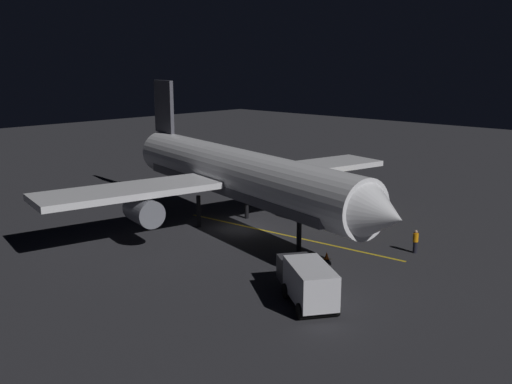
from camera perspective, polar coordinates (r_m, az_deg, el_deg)
name	(u,v)px	position (r m, az deg, el deg)	size (l,w,h in m)	color
ground_plane	(239,230)	(48.32, -1.72, -3.81)	(180.00, 180.00, 0.20)	#2A2A2E
apron_guide_stripe	(286,235)	(46.65, 2.95, -4.29)	(0.24, 20.62, 0.01)	gold
airliner	(235,175)	(47.69, -2.14, 1.74)	(32.34, 36.36, 11.94)	white
baggage_truck	(307,282)	(33.71, 5.09, -8.88)	(5.06, 6.11, 2.46)	silver
catering_truck	(325,201)	(52.93, 6.89, -0.87)	(6.79, 4.29, 2.49)	gold
ground_crew_worker	(415,241)	(43.71, 15.54, -4.73)	(0.40, 0.40, 1.74)	black
traffic_cone_near_left	(364,237)	(45.99, 10.69, -4.44)	(0.50, 0.50, 0.55)	#EA590F
traffic_cone_near_right	(327,256)	(41.29, 7.02, -6.31)	(0.50, 0.50, 0.55)	#EA590F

